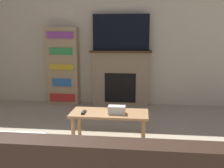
% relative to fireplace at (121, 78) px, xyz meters
% --- Properties ---
extents(wall_back, '(6.88, 0.06, 2.70)m').
position_rel_fireplace_xyz_m(wall_back, '(-0.07, 0.14, 0.79)').
color(wall_back, beige).
rests_on(wall_back, ground_plane).
extents(fireplace, '(1.23, 0.28, 1.11)m').
position_rel_fireplace_xyz_m(fireplace, '(0.00, 0.00, 0.00)').
color(fireplace, tan).
rests_on(fireplace, ground_plane).
extents(tv, '(1.11, 0.03, 0.71)m').
position_rel_fireplace_xyz_m(tv, '(0.00, -0.02, 0.91)').
color(tv, black).
rests_on(tv, fireplace).
extents(coffee_table, '(1.01, 0.46, 0.41)m').
position_rel_fireplace_xyz_m(coffee_table, '(0.01, -1.95, -0.21)').
color(coffee_table, '#A87A4C').
rests_on(coffee_table, ground_plane).
extents(tissue_box, '(0.22, 0.12, 0.10)m').
position_rel_fireplace_xyz_m(tissue_box, '(0.11, -1.98, -0.10)').
color(tissue_box, white).
rests_on(tissue_box, coffee_table).
extents(remote_control, '(0.04, 0.15, 0.02)m').
position_rel_fireplace_xyz_m(remote_control, '(-0.31, -2.02, -0.14)').
color(remote_control, black).
rests_on(remote_control, coffee_table).
extents(bookshelf, '(0.63, 0.29, 1.57)m').
position_rel_fireplace_xyz_m(bookshelf, '(-1.18, -0.02, 0.22)').
color(bookshelf, tan).
rests_on(bookshelf, ground_plane).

